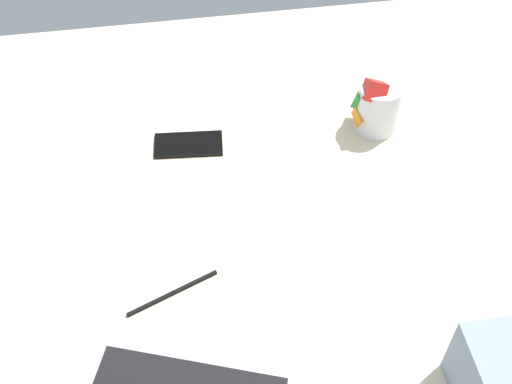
% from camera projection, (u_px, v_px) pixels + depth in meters
% --- Properties ---
extents(bed_mattress, '(1.80, 1.40, 0.18)m').
position_uv_depth(bed_mattress, '(318.00, 255.00, 1.31)').
color(bed_mattress, beige).
rests_on(bed_mattress, ground).
extents(snack_cup, '(0.10, 0.10, 0.14)m').
position_uv_depth(snack_cup, '(376.00, 106.00, 1.37)').
color(snack_cup, silver).
rests_on(snack_cup, bed_mattress).
extents(cell_phone, '(0.15, 0.08, 0.01)m').
position_uv_depth(cell_phone, '(188.00, 144.00, 1.38)').
color(cell_phone, black).
rests_on(cell_phone, bed_mattress).
extents(charger_cable, '(0.16, 0.07, 0.01)m').
position_uv_depth(charger_cable, '(173.00, 293.00, 1.14)').
color(charger_cable, black).
rests_on(charger_cable, bed_mattress).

